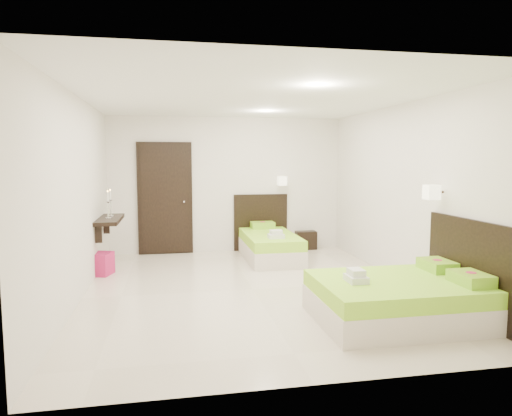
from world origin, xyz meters
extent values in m
plane|color=beige|center=(0.00, 0.00, 0.00)|extent=(5.50, 5.50, 0.00)
cube|color=beige|center=(0.65, 1.86, 0.14)|extent=(0.89, 1.78, 0.28)
cube|color=#84D221|center=(0.65, 1.86, 0.37)|extent=(0.88, 1.76, 0.18)
cube|color=black|center=(0.65, 2.72, 0.56)|extent=(1.07, 0.05, 1.11)
cube|color=#82BC22|center=(0.65, 2.53, 0.52)|extent=(0.44, 0.30, 0.12)
cylinder|color=#CA2F53|center=(0.65, 2.53, 0.59)|extent=(0.11, 0.11, 0.00)
cube|color=silver|center=(0.65, 1.37, 0.50)|extent=(0.27, 0.20, 0.07)
cube|color=silver|center=(0.65, 1.37, 0.57)|extent=(0.20, 0.15, 0.07)
cube|color=white|center=(1.04, 2.57, 1.38)|extent=(0.16, 0.16, 0.18)
cylinder|color=#2D2116|center=(1.04, 2.65, 1.38)|extent=(0.03, 0.16, 0.03)
cube|color=beige|center=(1.36, -1.51, 0.14)|extent=(1.79, 1.34, 0.29)
cube|color=#84D221|center=(1.36, -1.51, 0.38)|extent=(1.77, 1.33, 0.18)
cube|color=black|center=(2.22, -1.51, 0.56)|extent=(0.05, 1.52, 1.12)
cube|color=#82BC22|center=(2.03, -1.82, 0.53)|extent=(0.30, 0.45, 0.13)
cylinder|color=#CA2F53|center=(2.03, -1.82, 0.59)|extent=(0.11, 0.11, 0.00)
cube|color=#82BC22|center=(2.03, -1.20, 0.53)|extent=(0.30, 0.45, 0.13)
cylinder|color=#CA2F53|center=(2.03, -1.20, 0.59)|extent=(0.11, 0.11, 0.00)
cube|color=silver|center=(0.86, -1.51, 0.50)|extent=(0.20, 0.27, 0.07)
cube|color=silver|center=(0.86, -1.51, 0.57)|extent=(0.15, 0.20, 0.07)
cube|color=white|center=(2.07, -0.95, 1.39)|extent=(0.16, 0.16, 0.18)
cylinder|color=#2D2116|center=(2.15, -0.95, 1.39)|extent=(0.16, 0.03, 0.03)
cube|color=black|center=(1.56, 2.70, 0.18)|extent=(0.42, 0.37, 0.36)
cube|color=#A11549|center=(-2.20, 1.24, 0.17)|extent=(0.44, 0.44, 0.35)
cube|color=black|center=(-1.20, 2.71, 1.05)|extent=(1.02, 0.06, 2.14)
cube|color=black|center=(-1.20, 2.67, 1.05)|extent=(0.88, 0.04, 2.06)
cylinder|color=silver|center=(-0.85, 2.64, 1.00)|extent=(0.03, 0.10, 0.03)
cube|color=black|center=(-2.08, 1.60, 0.82)|extent=(0.35, 1.20, 0.06)
cube|color=black|center=(-2.19, 1.15, 0.67)|extent=(0.10, 0.04, 0.30)
cube|color=black|center=(-2.19, 2.05, 0.67)|extent=(0.10, 0.04, 0.30)
cylinder|color=silver|center=(-2.08, 1.45, 0.86)|extent=(0.10, 0.10, 0.02)
cylinder|color=silver|center=(-2.08, 1.45, 0.98)|extent=(0.02, 0.02, 0.22)
cone|color=silver|center=(-2.08, 1.45, 1.11)|extent=(0.07, 0.07, 0.04)
cylinder|color=white|center=(-2.08, 1.45, 1.20)|extent=(0.02, 0.02, 0.15)
sphere|color=#FFB23F|center=(-2.08, 1.45, 1.29)|extent=(0.02, 0.02, 0.02)
cylinder|color=silver|center=(-2.08, 1.75, 0.86)|extent=(0.10, 0.10, 0.02)
cylinder|color=silver|center=(-2.08, 1.75, 0.98)|extent=(0.02, 0.02, 0.22)
cone|color=silver|center=(-2.08, 1.75, 1.11)|extent=(0.07, 0.07, 0.04)
cylinder|color=white|center=(-2.08, 1.75, 1.20)|extent=(0.02, 0.02, 0.15)
sphere|color=#FFB23F|center=(-2.08, 1.75, 1.29)|extent=(0.02, 0.02, 0.02)
camera|label=1|loc=(-1.09, -6.06, 1.78)|focal=32.00mm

